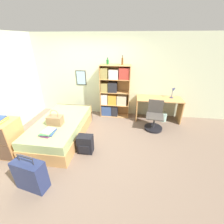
{
  "coord_description": "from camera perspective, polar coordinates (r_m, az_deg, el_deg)",
  "views": [
    {
      "loc": [
        1.17,
        -3.14,
        2.42
      ],
      "look_at": [
        0.71,
        0.21,
        0.75
      ],
      "focal_mm": 24.0,
      "sensor_mm": 36.0,
      "label": 1
    }
  ],
  "objects": [
    {
      "name": "waste_bin",
      "position": [
        5.11,
        18.85,
        -1.78
      ],
      "size": [
        0.23,
        0.23,
        0.27
      ],
      "color": "#99C1B2",
      "rests_on": "ground_plane"
    },
    {
      "name": "bottle_green",
      "position": [
        4.75,
        -1.69,
        18.56
      ],
      "size": [
        0.08,
        0.08,
        0.2
      ],
      "color": "#1E6B2D",
      "rests_on": "bookcase"
    },
    {
      "name": "bottle_brown",
      "position": [
        4.72,
        3.96,
        18.8
      ],
      "size": [
        0.06,
        0.06,
        0.27
      ],
      "color": "brown",
      "rests_on": "bookcase"
    },
    {
      "name": "wall_back",
      "position": [
        5.11,
        -5.8,
        13.5
      ],
      "size": [
        10.0,
        0.09,
        2.6
      ],
      "color": "beige",
      "rests_on": "ground_plane"
    },
    {
      "name": "desk_chair",
      "position": [
        4.55,
        15.72,
        -3.15
      ],
      "size": [
        0.52,
        0.53,
        0.84
      ],
      "color": "black",
      "rests_on": "ground_plane"
    },
    {
      "name": "desk",
      "position": [
        4.96,
        17.32,
        2.7
      ],
      "size": [
        1.39,
        0.57,
        0.74
      ],
      "color": "tan",
      "rests_on": "ground_plane"
    },
    {
      "name": "backpack",
      "position": [
        3.59,
        -10.15,
        -11.97
      ],
      "size": [
        0.35,
        0.26,
        0.44
      ],
      "color": "black",
      "rests_on": "ground_plane"
    },
    {
      "name": "suitcase",
      "position": [
        3.15,
        -28.58,
        -20.32
      ],
      "size": [
        0.58,
        0.34,
        0.71
      ],
      "color": "navy",
      "rests_on": "ground_plane"
    },
    {
      "name": "ground_plane",
      "position": [
        4.13,
        -10.35,
        -10.06
      ],
      "size": [
        14.0,
        14.0,
        0.0
      ],
      "primitive_type": "plane",
      "color": "#756051"
    },
    {
      "name": "dresser",
      "position": [
        4.13,
        -35.49,
        -8.06
      ],
      "size": [
        0.57,
        0.54,
        0.85
      ],
      "color": "tan",
      "rests_on": "ground_plane"
    },
    {
      "name": "handbag",
      "position": [
        3.87,
        -20.81,
        -2.89
      ],
      "size": [
        0.35,
        0.22,
        0.39
      ],
      "color": "#93704C",
      "rests_on": "bed"
    },
    {
      "name": "bed",
      "position": [
        4.22,
        -18.68,
        -6.03
      ],
      "size": [
        1.12,
        2.07,
        0.52
      ],
      "color": "tan",
      "rests_on": "ground_plane"
    },
    {
      "name": "bookcase",
      "position": [
        4.91,
        0.46,
        7.57
      ],
      "size": [
        0.94,
        0.35,
        1.7
      ],
      "color": "tan",
      "rests_on": "ground_plane"
    },
    {
      "name": "book_stack_on_bed",
      "position": [
        3.62,
        -23.1,
        -7.0
      ],
      "size": [
        0.29,
        0.37,
        0.08
      ],
      "color": "beige",
      "rests_on": "bed"
    },
    {
      "name": "desk_lamp",
      "position": [
        5.0,
        22.38,
        7.57
      ],
      "size": [
        0.15,
        0.11,
        0.36
      ],
      "color": "navy",
      "rests_on": "desk"
    }
  ]
}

